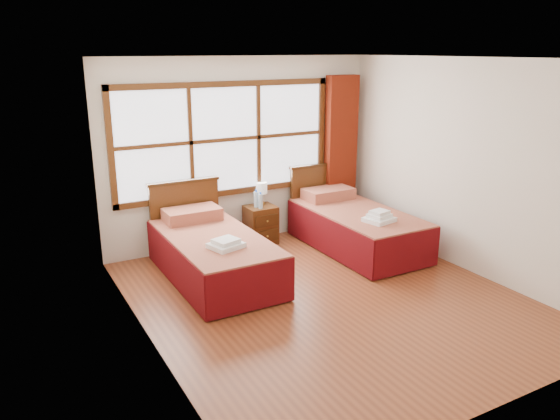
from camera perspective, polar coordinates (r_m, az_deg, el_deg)
floor at (r=6.22m, az=5.08°, el=-9.20°), size 4.50×4.50×0.00m
ceiling at (r=5.60m, az=5.78°, el=15.51°), size 4.50×4.50×0.00m
wall_back at (r=7.69m, az=-4.09°, el=6.07°), size 4.00×0.00×4.00m
wall_left at (r=4.96m, az=-14.06°, el=-0.26°), size 0.00×4.50×4.50m
wall_right at (r=7.07m, az=18.97°, el=4.28°), size 0.00×4.50×4.50m
window at (r=7.52m, az=-5.73°, el=7.34°), size 3.16×0.06×1.56m
curtain at (r=8.39m, az=6.35°, el=5.98°), size 0.50×0.16×2.30m
bed_left at (r=6.68m, az=-7.08°, el=-4.47°), size 1.05×2.07×1.02m
bed_right at (r=7.67m, az=7.80°, el=-1.68°), size 1.06×2.08×1.03m
nightstand at (r=7.79m, az=-2.01°, el=-1.55°), size 0.41×0.41×0.55m
towels_left at (r=6.15m, az=-5.67°, el=-3.55°), size 0.41×0.38×0.10m
towels_right at (r=7.13m, az=10.33°, el=-0.75°), size 0.40×0.37×0.15m
lamp at (r=7.81m, az=-1.95°, el=2.26°), size 0.16×0.16×0.31m
bottle_near at (r=7.65m, az=-2.50°, el=1.14°), size 0.07×0.07×0.25m
bottle_far at (r=7.59m, az=-2.05°, el=0.95°), size 0.06×0.06×0.23m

